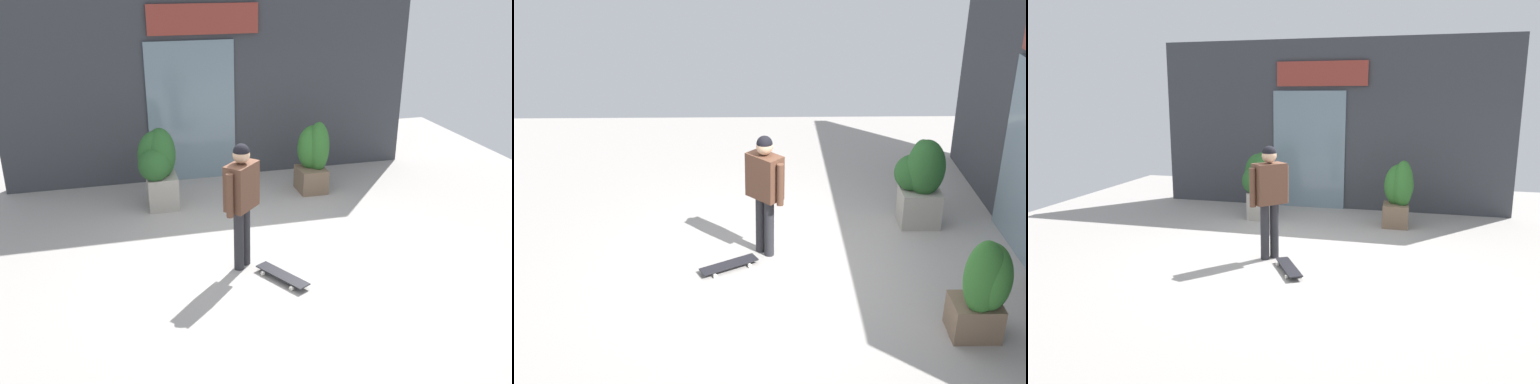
{
  "view_description": "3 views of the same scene",
  "coord_description": "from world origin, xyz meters",
  "views": [
    {
      "loc": [
        -1.79,
        -6.71,
        3.7
      ],
      "look_at": [
        -0.12,
        -0.31,
        1.01
      ],
      "focal_mm": 39.39,
      "sensor_mm": 36.0,
      "label": 1
    },
    {
      "loc": [
        7.22,
        -0.44,
        4.5
      ],
      "look_at": [
        -0.12,
        -0.31,
        1.01
      ],
      "focal_mm": 45.18,
      "sensor_mm": 36.0,
      "label": 2
    },
    {
      "loc": [
        1.53,
        -6.77,
        2.36
      ],
      "look_at": [
        -0.12,
        -0.31,
        1.01
      ],
      "focal_mm": 32.75,
      "sensor_mm": 36.0,
      "label": 3
    }
  ],
  "objects": [
    {
      "name": "ground_plane",
      "position": [
        0.0,
        0.0,
        0.0
      ],
      "size": [
        12.0,
        12.0,
        0.0
      ],
      "primitive_type": "plane",
      "color": "#9E9993"
    },
    {
      "name": "skateboarder",
      "position": [
        -0.32,
        -0.38,
        1.03
      ],
      "size": [
        0.51,
        0.51,
        1.68
      ],
      "rotation": [
        0.0,
        0.0,
        -0.78
      ],
      "color": "#28282D",
      "rests_on": "ground_plane"
    },
    {
      "name": "skateboard",
      "position": [
        0.08,
        -0.85,
        0.06
      ],
      "size": [
        0.54,
        0.77,
        0.08
      ],
      "rotation": [
        0.0,
        0.0,
        -1.07
      ],
      "color": "black",
      "rests_on": "ground_plane"
    },
    {
      "name": "planter_box_left",
      "position": [
        -1.16,
        1.86,
        0.73
      ],
      "size": [
        0.61,
        0.69,
        1.31
      ],
      "color": "gray",
      "rests_on": "ground_plane"
    },
    {
      "name": "planter_box_right",
      "position": [
        1.51,
        1.94,
        0.64
      ],
      "size": [
        0.53,
        0.58,
        1.24
      ],
      "color": "brown",
      "rests_on": "ground_plane"
    }
  ]
}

